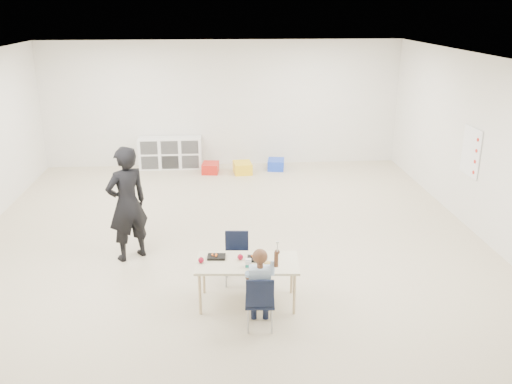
{
  "coord_description": "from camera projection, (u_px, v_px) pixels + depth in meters",
  "views": [
    {
      "loc": [
        -0.17,
        -7.66,
        3.54
      ],
      "look_at": [
        0.42,
        0.02,
        0.85
      ],
      "focal_mm": 38.0,
      "sensor_mm": 36.0,
      "label": 1
    }
  ],
  "objects": [
    {
      "name": "milk_carton",
      "position": [
        248.0,
        263.0,
        6.43
      ],
      "size": [
        0.08,
        0.08,
        0.1
      ],
      "primitive_type": "cube",
      "rotation": [
        0.0,
        0.0,
        -0.07
      ],
      "color": "white",
      "rests_on": "table"
    },
    {
      "name": "rules_poster",
      "position": [
        471.0,
        152.0,
        8.82
      ],
      "size": [
        0.02,
        0.6,
        0.8
      ],
      "primitive_type": "cube",
      "color": "white",
      "rests_on": "room"
    },
    {
      "name": "bin_red",
      "position": [
        210.0,
        168.0,
        11.93
      ],
      "size": [
        0.39,
        0.48,
        0.22
      ],
      "primitive_type": "cube",
      "rotation": [
        0.0,
        0.0,
        -0.11
      ],
      "color": "red",
      "rests_on": "ground"
    },
    {
      "name": "bin_yellow",
      "position": [
        242.0,
        168.0,
        11.91
      ],
      "size": [
        0.42,
        0.52,
        0.24
      ],
      "primitive_type": "cube",
      "rotation": [
        0.0,
        0.0,
        0.09
      ],
      "color": "yellow",
      "rests_on": "ground"
    },
    {
      "name": "bread_roll",
      "position": [
        268.0,
        264.0,
        6.45
      ],
      "size": [
        0.09,
        0.09,
        0.07
      ],
      "primitive_type": "ellipsoid",
      "color": "tan",
      "rests_on": "table"
    },
    {
      "name": "bin_blue",
      "position": [
        276.0,
        164.0,
        12.18
      ],
      "size": [
        0.42,
        0.51,
        0.22
      ],
      "primitive_type": "cube",
      "rotation": [
        0.0,
        0.0,
        -0.16
      ],
      "color": "blue",
      "rests_on": "ground"
    },
    {
      "name": "chair_far",
      "position": [
        237.0,
        259.0,
        7.15
      ],
      "size": [
        0.35,
        0.33,
        0.68
      ],
      "primitive_type": null,
      "rotation": [
        0.0,
        0.0,
        -0.07
      ],
      "color": "black",
      "rests_on": "ground"
    },
    {
      "name": "lunch_tray_near",
      "position": [
        256.0,
        259.0,
        6.62
      ],
      "size": [
        0.23,
        0.18,
        0.03
      ],
      "primitive_type": "cube",
      "rotation": [
        0.0,
        0.0,
        -0.07
      ],
      "color": "black",
      "rests_on": "table"
    },
    {
      "name": "apple_near",
      "position": [
        240.0,
        257.0,
        6.61
      ],
      "size": [
        0.07,
        0.07,
        0.07
      ],
      "primitive_type": "sphere",
      "color": "maroon",
      "rests_on": "table"
    },
    {
      "name": "cubby_shelf",
      "position": [
        170.0,
        153.0,
        12.21
      ],
      "size": [
        1.4,
        0.4,
        0.7
      ],
      "primitive_type": "cube",
      "color": "white",
      "rests_on": "ground"
    },
    {
      "name": "child",
      "position": [
        260.0,
        285.0,
        6.08
      ],
      "size": [
        0.49,
        0.49,
        1.08
      ],
      "primitive_type": null,
      "rotation": [
        0.0,
        0.0,
        -0.07
      ],
      "color": "#BCD6FF",
      "rests_on": "chair_near"
    },
    {
      "name": "table",
      "position": [
        247.0,
        282.0,
        6.67
      ],
      "size": [
        1.29,
        0.71,
        0.57
      ],
      "rotation": [
        0.0,
        0.0,
        -0.07
      ],
      "color": "beige",
      "rests_on": "ground"
    },
    {
      "name": "chair_near",
      "position": [
        260.0,
        301.0,
        6.15
      ],
      "size": [
        0.35,
        0.33,
        0.68
      ],
      "primitive_type": null,
      "rotation": [
        0.0,
        0.0,
        -0.07
      ],
      "color": "black",
      "rests_on": "ground"
    },
    {
      "name": "lunch_tray_far",
      "position": [
        216.0,
        257.0,
        6.67
      ],
      "size": [
        0.23,
        0.18,
        0.03
      ],
      "primitive_type": "cube",
      "rotation": [
        0.0,
        0.0,
        -0.07
      ],
      "color": "black",
      "rests_on": "table"
    },
    {
      "name": "adult",
      "position": [
        127.0,
        204.0,
        7.69
      ],
      "size": [
        0.73,
        0.69,
        1.68
      ],
      "primitive_type": "imported",
      "rotation": [
        0.0,
        0.0,
        3.77
      ],
      "color": "black",
      "rests_on": "ground"
    },
    {
      "name": "apple_far",
      "position": [
        201.0,
        260.0,
        6.53
      ],
      "size": [
        0.07,
        0.07,
        0.07
      ],
      "primitive_type": "sphere",
      "color": "maroon",
      "rests_on": "table"
    },
    {
      "name": "room",
      "position": [
        228.0,
        158.0,
        7.92
      ],
      "size": [
        9.0,
        9.02,
        2.8
      ],
      "color": "beige",
      "rests_on": "ground"
    }
  ]
}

